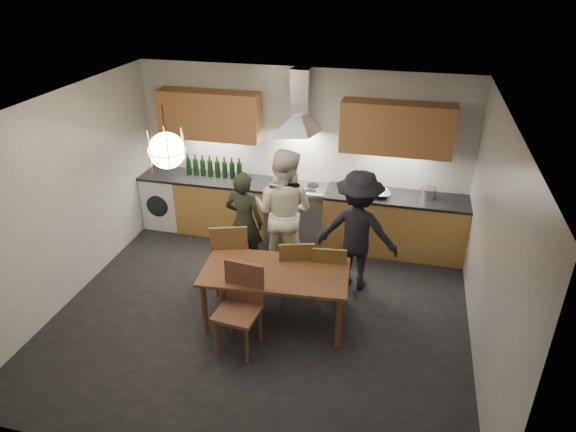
% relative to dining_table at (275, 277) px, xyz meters
% --- Properties ---
extents(ground, '(5.00, 5.00, 0.00)m').
position_rel_dining_table_xyz_m(ground, '(-0.20, 0.09, -0.64)').
color(ground, black).
rests_on(ground, ground).
extents(room_shell, '(5.02, 4.52, 2.61)m').
position_rel_dining_table_xyz_m(room_shell, '(-0.20, 0.09, 1.07)').
color(room_shell, white).
rests_on(room_shell, ground).
extents(counter_run, '(5.00, 0.62, 0.90)m').
position_rel_dining_table_xyz_m(counter_run, '(-0.18, 2.04, -0.19)').
color(counter_run, tan).
rests_on(counter_run, ground).
extents(range_stove, '(0.90, 0.60, 0.92)m').
position_rel_dining_table_xyz_m(range_stove, '(-0.20, 2.03, -0.20)').
color(range_stove, silver).
rests_on(range_stove, ground).
extents(wall_fixtures, '(4.30, 0.54, 1.10)m').
position_rel_dining_table_xyz_m(wall_fixtures, '(-0.20, 2.15, 1.24)').
color(wall_fixtures, '#BE7E49').
rests_on(wall_fixtures, ground).
extents(pendant_lamp, '(0.43, 0.43, 0.70)m').
position_rel_dining_table_xyz_m(pendant_lamp, '(-1.20, -0.01, 1.46)').
color(pendant_lamp, black).
rests_on(pendant_lamp, ground).
extents(dining_table, '(1.77, 0.99, 0.72)m').
position_rel_dining_table_xyz_m(dining_table, '(0.00, 0.00, 0.00)').
color(dining_table, brown).
rests_on(dining_table, ground).
extents(chair_back_left, '(0.58, 0.58, 1.03)m').
position_rel_dining_table_xyz_m(chair_back_left, '(-0.72, 0.45, -0.05)').
color(chair_back_left, brown).
rests_on(chair_back_left, ground).
extents(chair_back_mid, '(0.53, 0.53, 0.94)m').
position_rel_dining_table_xyz_m(chair_back_mid, '(0.16, 0.38, -0.10)').
color(chair_back_mid, brown).
rests_on(chair_back_mid, ground).
extents(chair_back_right, '(0.46, 0.46, 0.91)m').
position_rel_dining_table_xyz_m(chair_back_right, '(0.57, 0.42, -0.12)').
color(chair_back_right, brown).
rests_on(chair_back_right, ground).
extents(chair_front, '(0.51, 0.51, 1.02)m').
position_rel_dining_table_xyz_m(chair_front, '(-0.27, -0.48, -0.05)').
color(chair_front, brown).
rests_on(chair_front, ground).
extents(person_left, '(0.57, 0.40, 1.47)m').
position_rel_dining_table_xyz_m(person_left, '(-0.72, 1.05, 0.10)').
color(person_left, black).
rests_on(person_left, ground).
extents(person_mid, '(0.97, 0.82, 1.79)m').
position_rel_dining_table_xyz_m(person_mid, '(-0.20, 1.18, 0.26)').
color(person_mid, silver).
rests_on(person_mid, ground).
extents(person_right, '(1.12, 0.70, 1.65)m').
position_rel_dining_table_xyz_m(person_right, '(0.83, 1.00, 0.19)').
color(person_right, black).
rests_on(person_right, ground).
extents(mixing_bowl, '(0.37, 0.37, 0.07)m').
position_rel_dining_table_xyz_m(mixing_bowl, '(1.03, 1.97, 0.30)').
color(mixing_bowl, '#B6B6B9').
rests_on(mixing_bowl, counter_run).
extents(stock_pot, '(0.26, 0.26, 0.14)m').
position_rel_dining_table_xyz_m(stock_pot, '(1.71, 2.08, 0.33)').
color(stock_pot, '#A8A8AB').
rests_on(stock_pot, counter_run).
extents(wine_bottles, '(0.92, 0.08, 0.34)m').
position_rel_dining_table_xyz_m(wine_bottles, '(-1.55, 2.09, 0.43)').
color(wine_bottles, black).
rests_on(wine_bottles, counter_run).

